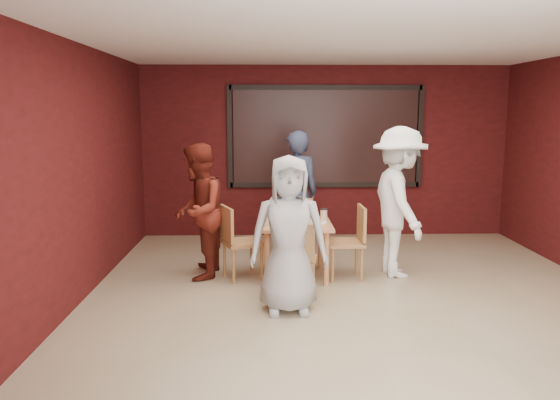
{
  "coord_description": "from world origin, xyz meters",
  "views": [
    {
      "loc": [
        -0.97,
        -5.48,
        2.07
      ],
      "look_at": [
        -0.8,
        1.14,
        0.98
      ],
      "focal_mm": 35.0,
      "sensor_mm": 36.0,
      "label": 1
    }
  ],
  "objects_px": {
    "chair_left": "(236,238)",
    "diner_front": "(289,235)",
    "chair_back": "(298,226)",
    "chair_front": "(296,256)",
    "chair_right": "(351,238)",
    "diner_left": "(198,211)",
    "dining_table": "(295,229)",
    "diner_back": "(296,193)",
    "diner_right": "(399,202)"
  },
  "relations": [
    {
      "from": "chair_front",
      "to": "chair_right",
      "type": "relative_size",
      "value": 0.96
    },
    {
      "from": "dining_table",
      "to": "diner_left",
      "type": "relative_size",
      "value": 0.53
    },
    {
      "from": "chair_back",
      "to": "diner_left",
      "type": "height_order",
      "value": "diner_left"
    },
    {
      "from": "chair_left",
      "to": "diner_front",
      "type": "relative_size",
      "value": 0.56
    },
    {
      "from": "dining_table",
      "to": "diner_back",
      "type": "xyz_separation_m",
      "value": [
        0.07,
        1.14,
        0.28
      ]
    },
    {
      "from": "chair_front",
      "to": "diner_left",
      "type": "relative_size",
      "value": 0.52
    },
    {
      "from": "chair_front",
      "to": "diner_front",
      "type": "bearing_deg",
      "value": -105.46
    },
    {
      "from": "diner_left",
      "to": "diner_right",
      "type": "distance_m",
      "value": 2.5
    },
    {
      "from": "dining_table",
      "to": "chair_front",
      "type": "distance_m",
      "value": 0.84
    },
    {
      "from": "chair_front",
      "to": "diner_back",
      "type": "distance_m",
      "value": 2.01
    },
    {
      "from": "chair_back",
      "to": "chair_right",
      "type": "bearing_deg",
      "value": -51.91
    },
    {
      "from": "chair_back",
      "to": "chair_right",
      "type": "relative_size",
      "value": 0.95
    },
    {
      "from": "diner_back",
      "to": "chair_back",
      "type": "bearing_deg",
      "value": 83.61
    },
    {
      "from": "chair_back",
      "to": "chair_right",
      "type": "height_order",
      "value": "chair_right"
    },
    {
      "from": "chair_right",
      "to": "diner_right",
      "type": "bearing_deg",
      "value": 9.9
    },
    {
      "from": "dining_table",
      "to": "diner_front",
      "type": "relative_size",
      "value": 0.54
    },
    {
      "from": "diner_front",
      "to": "chair_right",
      "type": "bearing_deg",
      "value": 53.01
    },
    {
      "from": "chair_front",
      "to": "chair_left",
      "type": "height_order",
      "value": "chair_left"
    },
    {
      "from": "diner_front",
      "to": "diner_right",
      "type": "height_order",
      "value": "diner_right"
    },
    {
      "from": "chair_front",
      "to": "chair_back",
      "type": "relative_size",
      "value": 1.01
    },
    {
      "from": "chair_front",
      "to": "diner_left",
      "type": "bearing_deg",
      "value": 143.53
    },
    {
      "from": "chair_front",
      "to": "chair_back",
      "type": "bearing_deg",
      "value": 86.04
    },
    {
      "from": "diner_front",
      "to": "diner_left",
      "type": "height_order",
      "value": "diner_left"
    },
    {
      "from": "chair_right",
      "to": "diner_front",
      "type": "relative_size",
      "value": 0.56
    },
    {
      "from": "chair_back",
      "to": "diner_front",
      "type": "bearing_deg",
      "value": -96.13
    },
    {
      "from": "diner_back",
      "to": "diner_right",
      "type": "height_order",
      "value": "diner_right"
    },
    {
      "from": "chair_front",
      "to": "diner_back",
      "type": "xyz_separation_m",
      "value": [
        0.1,
        1.97,
        0.4
      ]
    },
    {
      "from": "chair_back",
      "to": "diner_front",
      "type": "xyz_separation_m",
      "value": [
        -0.21,
        -1.92,
        0.33
      ]
    },
    {
      "from": "chair_right",
      "to": "diner_back",
      "type": "xyz_separation_m",
      "value": [
        -0.63,
        1.19,
        0.38
      ]
    },
    {
      "from": "dining_table",
      "to": "diner_back",
      "type": "height_order",
      "value": "diner_back"
    },
    {
      "from": "chair_front",
      "to": "diner_right",
      "type": "bearing_deg",
      "value": 33.53
    },
    {
      "from": "chair_front",
      "to": "diner_left",
      "type": "xyz_separation_m",
      "value": [
        -1.17,
        0.86,
        0.34
      ]
    },
    {
      "from": "dining_table",
      "to": "diner_right",
      "type": "bearing_deg",
      "value": 2.41
    },
    {
      "from": "chair_left",
      "to": "diner_back",
      "type": "relative_size",
      "value": 0.51
    },
    {
      "from": "diner_back",
      "to": "dining_table",
      "type": "bearing_deg",
      "value": 79.26
    },
    {
      "from": "chair_right",
      "to": "diner_left",
      "type": "relative_size",
      "value": 0.54
    },
    {
      "from": "chair_front",
      "to": "diner_right",
      "type": "height_order",
      "value": "diner_right"
    },
    {
      "from": "diner_left",
      "to": "diner_right",
      "type": "xyz_separation_m",
      "value": [
        2.5,
        0.02,
        0.1
      ]
    },
    {
      "from": "chair_front",
      "to": "diner_front",
      "type": "distance_m",
      "value": 0.49
    },
    {
      "from": "chair_right",
      "to": "diner_left",
      "type": "height_order",
      "value": "diner_left"
    },
    {
      "from": "dining_table",
      "to": "chair_front",
      "type": "bearing_deg",
      "value": -92.37
    },
    {
      "from": "dining_table",
      "to": "chair_front",
      "type": "xyz_separation_m",
      "value": [
        -0.03,
        -0.83,
        -0.12
      ]
    },
    {
      "from": "chair_right",
      "to": "diner_left",
      "type": "bearing_deg",
      "value": 177.45
    },
    {
      "from": "chair_back",
      "to": "chair_right",
      "type": "xyz_separation_m",
      "value": [
        0.62,
        -0.79,
        0.02
      ]
    },
    {
      "from": "chair_back",
      "to": "diner_left",
      "type": "xyz_separation_m",
      "value": [
        -1.28,
        -0.71,
        0.35
      ]
    },
    {
      "from": "chair_left",
      "to": "diner_back",
      "type": "height_order",
      "value": "diner_back"
    },
    {
      "from": "chair_back",
      "to": "diner_front",
      "type": "relative_size",
      "value": 0.53
    },
    {
      "from": "chair_left",
      "to": "diner_left",
      "type": "bearing_deg",
      "value": 168.8
    },
    {
      "from": "dining_table",
      "to": "diner_back",
      "type": "bearing_deg",
      "value": 86.61
    },
    {
      "from": "chair_right",
      "to": "diner_right",
      "type": "distance_m",
      "value": 0.74
    }
  ]
}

